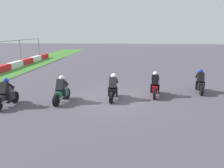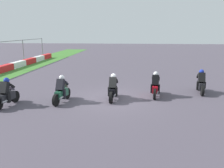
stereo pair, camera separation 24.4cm
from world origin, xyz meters
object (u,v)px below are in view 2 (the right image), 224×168
object	(u,v)px
rider_lane_a	(201,83)
rider_lane_c	(113,89)
rider_lane_b	(155,86)
rider_lane_d	(62,91)
rider_lane_e	(6,95)

from	to	relation	value
rider_lane_a	rider_lane_c	bearing A→B (deg)	116.12
rider_lane_b	rider_lane_d	xyz separation A→B (m)	(-1.70, 5.26, 0.00)
rider_lane_c	rider_lane_e	distance (m)	5.72
rider_lane_c	rider_lane_e	world-z (taller)	same
rider_lane_a	rider_lane_e	bearing A→B (deg)	114.74
rider_lane_a	rider_lane_b	bearing A→B (deg)	115.84
rider_lane_b	rider_lane_c	bearing A→B (deg)	117.42
rider_lane_b	rider_lane_d	bearing A→B (deg)	114.81
rider_lane_e	rider_lane_b	bearing A→B (deg)	-65.11
rider_lane_a	rider_lane_e	distance (m)	11.49
rider_lane_d	rider_lane_a	bearing A→B (deg)	-63.38
rider_lane_a	rider_lane_b	world-z (taller)	same
rider_lane_a	rider_lane_d	world-z (taller)	same
rider_lane_a	rider_lane_b	size ratio (longest dim) A/B	1.00
rider_lane_a	rider_lane_b	xyz separation A→B (m)	(-1.07, 2.95, 0.00)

